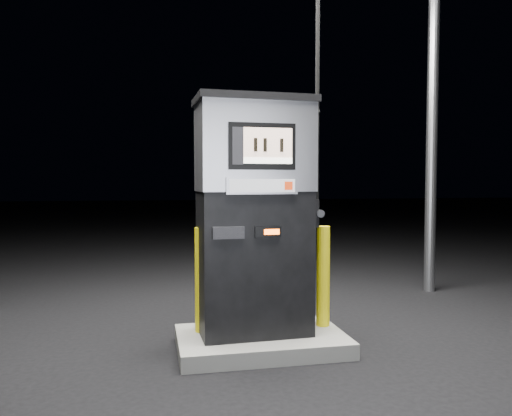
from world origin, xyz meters
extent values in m
plane|color=black|center=(0.00, 0.00, 0.00)|extent=(80.00, 80.00, 0.00)
cube|color=slate|center=(0.00, 0.00, 0.07)|extent=(1.60, 1.00, 0.15)
cylinder|color=gray|center=(3.00, 2.00, 2.25)|extent=(0.16, 0.16, 4.50)
cube|color=black|center=(-0.06, 0.06, 0.84)|extent=(1.07, 0.64, 1.38)
cube|color=silver|center=(-0.06, 0.06, 1.94)|extent=(1.09, 0.66, 0.83)
cube|color=black|center=(-0.06, 0.06, 2.38)|extent=(1.13, 0.71, 0.07)
cube|color=black|center=(-0.05, -0.25, 1.93)|extent=(0.62, 0.05, 0.42)
cube|color=#CBAA93|center=(0.00, -0.27, 1.97)|extent=(0.45, 0.02, 0.26)
cube|color=white|center=(0.00, -0.27, 1.81)|extent=(0.45, 0.02, 0.06)
cube|color=silver|center=(-0.05, -0.25, 1.58)|extent=(0.66, 0.06, 0.15)
cube|color=#A7A9AF|center=(-0.05, -0.27, 1.58)|extent=(0.60, 0.03, 0.12)
cube|color=#A7290B|center=(0.19, -0.27, 1.58)|extent=(0.08, 0.01, 0.08)
cube|color=black|center=(0.01, -0.25, 1.16)|extent=(0.24, 0.03, 0.10)
cube|color=#FF560C|center=(0.04, -0.26, 1.16)|extent=(0.14, 0.01, 0.05)
cube|color=black|center=(-0.36, -0.26, 1.16)|extent=(0.29, 0.04, 0.11)
cube|color=black|center=(0.52, 0.08, 1.31)|extent=(0.12, 0.20, 0.27)
cylinder|color=gray|center=(0.58, 0.09, 1.31)|extent=(0.09, 0.24, 0.08)
cylinder|color=black|center=(0.56, 0.03, 3.14)|extent=(0.04, 0.04, 3.41)
cylinder|color=#FFEC0E|center=(-0.55, 0.20, 0.66)|extent=(0.15, 0.15, 1.02)
cylinder|color=#FFEC0E|center=(0.68, 0.14, 0.66)|extent=(0.15, 0.15, 1.02)
camera|label=1|loc=(-1.03, -4.62, 1.61)|focal=35.00mm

